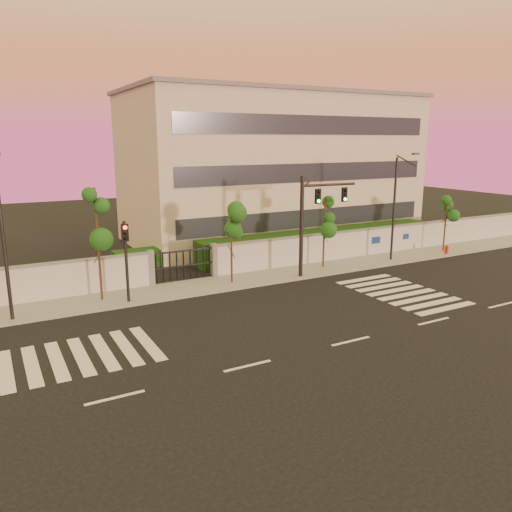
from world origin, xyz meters
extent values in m
plane|color=black|center=(0.00, 0.00, 0.00)|extent=(120.00, 120.00, 0.00)
cube|color=gray|center=(0.00, 10.50, 0.07)|extent=(60.00, 3.00, 0.15)
cube|color=silver|center=(14.50, 12.00, 1.00)|extent=(31.00, 0.30, 2.00)
cube|color=slate|center=(14.50, 12.00, 2.06)|extent=(31.00, 0.36, 0.12)
cube|color=slate|center=(-5.00, 12.00, 1.10)|extent=(0.35, 0.35, 2.20)
cube|color=slate|center=(-1.00, 12.00, 1.10)|extent=(0.35, 0.35, 2.20)
cube|color=#123710|center=(9.00, 14.50, 0.90)|extent=(20.00, 2.00, 1.80)
cube|color=#123710|center=(-3.00, 17.00, 0.60)|extent=(6.00, 1.50, 1.20)
cube|color=beige|center=(9.00, 22.00, 6.00)|extent=(24.00, 12.00, 12.00)
cube|color=#262D38|center=(9.00, 15.98, 2.50)|extent=(22.00, 0.08, 1.40)
cube|color=#262D38|center=(9.00, 15.98, 6.00)|extent=(22.00, 0.08, 1.40)
cube|color=#262D38|center=(9.00, 15.98, 9.50)|extent=(22.00, 0.08, 1.40)
cube|color=slate|center=(9.00, 22.00, 12.10)|extent=(24.40, 12.40, 0.30)
cube|color=silver|center=(-13.10, 4.00, 0.01)|extent=(0.50, 4.00, 0.02)
cube|color=silver|center=(-12.20, 4.00, 0.01)|extent=(0.50, 4.00, 0.02)
cube|color=silver|center=(-11.30, 4.00, 0.01)|extent=(0.50, 4.00, 0.02)
cube|color=silver|center=(-10.40, 4.00, 0.01)|extent=(0.50, 4.00, 0.02)
cube|color=silver|center=(-9.50, 4.00, 0.01)|extent=(0.50, 4.00, 0.02)
cube|color=silver|center=(-8.60, 4.00, 0.01)|extent=(0.50, 4.00, 0.02)
cube|color=silver|center=(-7.70, 4.00, 0.01)|extent=(0.50, 4.00, 0.02)
cube|color=silver|center=(7.00, 1.00, 0.01)|extent=(4.00, 0.50, 0.02)
cube|color=silver|center=(7.00, 1.90, 0.01)|extent=(4.00, 0.50, 0.02)
cube|color=silver|center=(7.00, 2.80, 0.01)|extent=(4.00, 0.50, 0.02)
cube|color=silver|center=(7.00, 3.70, 0.01)|extent=(4.00, 0.50, 0.02)
cube|color=silver|center=(7.00, 4.60, 0.01)|extent=(4.00, 0.50, 0.02)
cube|color=silver|center=(7.00, 5.50, 0.01)|extent=(4.00, 0.50, 0.02)
cube|color=silver|center=(7.00, 6.40, 0.01)|extent=(4.00, 0.50, 0.02)
cube|color=silver|center=(7.00, 7.30, 0.01)|extent=(4.00, 0.50, 0.02)
cube|color=silver|center=(-10.00, 0.00, 0.01)|extent=(2.00, 0.15, 0.01)
cube|color=silver|center=(-5.00, 0.00, 0.01)|extent=(2.00, 0.15, 0.01)
cube|color=silver|center=(0.00, 0.00, 0.01)|extent=(2.00, 0.15, 0.01)
cube|color=silver|center=(5.00, 0.00, 0.01)|extent=(2.00, 0.15, 0.01)
cube|color=silver|center=(10.00, 0.00, 0.01)|extent=(2.00, 0.15, 0.01)
cylinder|color=#382314|center=(-8.16, 10.54, 3.03)|extent=(0.13, 0.13, 6.06)
sphere|color=#1A4714|center=(-8.16, 10.54, 4.85)|extent=(1.17, 1.17, 1.17)
sphere|color=#1A4714|center=(-7.79, 10.76, 3.94)|extent=(0.90, 0.90, 0.90)
sphere|color=#1A4714|center=(-8.48, 10.38, 4.24)|extent=(0.85, 0.85, 0.85)
cylinder|color=#382314|center=(-0.67, 10.19, 2.39)|extent=(0.12, 0.12, 4.78)
sphere|color=#1A4714|center=(-0.67, 10.19, 3.82)|extent=(1.13, 1.13, 1.13)
sphere|color=#1A4714|center=(-0.31, 10.40, 3.11)|extent=(0.86, 0.86, 0.86)
sphere|color=#1A4714|center=(-0.98, 10.04, 3.34)|extent=(0.82, 0.82, 0.82)
cylinder|color=#382314|center=(6.32, 10.62, 2.40)|extent=(0.13, 0.13, 4.79)
sphere|color=#1A4714|center=(6.32, 10.62, 3.84)|extent=(1.16, 1.16, 1.16)
sphere|color=#1A4714|center=(6.69, 10.83, 3.12)|extent=(0.88, 0.88, 0.88)
sphere|color=#1A4714|center=(6.01, 10.46, 3.36)|extent=(0.84, 0.84, 0.84)
cylinder|color=#382314|center=(17.33, 10.22, 2.26)|extent=(0.12, 0.12, 4.51)
sphere|color=#1A4714|center=(17.33, 10.22, 3.61)|extent=(1.09, 1.09, 1.09)
sphere|color=#1A4714|center=(17.68, 10.42, 2.93)|extent=(0.83, 0.83, 0.83)
sphere|color=#1A4714|center=(17.03, 10.07, 3.16)|extent=(0.79, 0.79, 0.79)
cylinder|color=black|center=(3.69, 9.38, 3.16)|extent=(0.24, 0.24, 6.33)
cylinder|color=black|center=(5.63, 9.38, 5.72)|extent=(3.88, 0.36, 0.16)
cube|color=black|center=(4.81, 9.33, 5.05)|extent=(0.36, 0.18, 0.92)
sphere|color=#0CF259|center=(4.81, 9.22, 4.77)|extent=(0.20, 0.20, 0.20)
cube|color=black|center=(6.85, 9.33, 5.05)|extent=(0.36, 0.18, 0.92)
sphere|color=#0CF259|center=(6.85, 9.22, 4.77)|extent=(0.20, 0.20, 0.20)
cylinder|color=black|center=(-7.00, 9.55, 2.20)|extent=(0.16, 0.16, 4.40)
cube|color=black|center=(-7.00, 9.50, 3.81)|extent=(0.34, 0.18, 0.88)
sphere|color=red|center=(-7.00, 9.39, 4.09)|extent=(0.20, 0.20, 0.20)
cylinder|color=black|center=(-12.52, 9.53, 3.77)|extent=(0.17, 0.17, 7.55)
cylinder|color=black|center=(11.78, 9.99, 3.63)|extent=(0.16, 0.16, 7.26)
cylinder|color=black|center=(11.78, 9.18, 7.08)|extent=(0.09, 1.74, 0.71)
cube|color=#3F3F44|center=(11.78, 8.36, 7.53)|extent=(0.45, 0.23, 0.14)
cylinder|color=#B8180C|center=(16.72, 9.39, 0.27)|extent=(0.24, 0.24, 0.54)
cylinder|color=#B8180C|center=(16.72, 9.39, 0.60)|extent=(0.30, 0.30, 0.11)
sphere|color=#B8180C|center=(16.72, 9.39, 0.72)|extent=(0.20, 0.20, 0.20)
cylinder|color=#B8180C|center=(16.72, 9.39, 0.38)|extent=(0.32, 0.22, 0.11)
camera|label=1|loc=(-13.16, -15.52, 8.38)|focal=35.00mm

